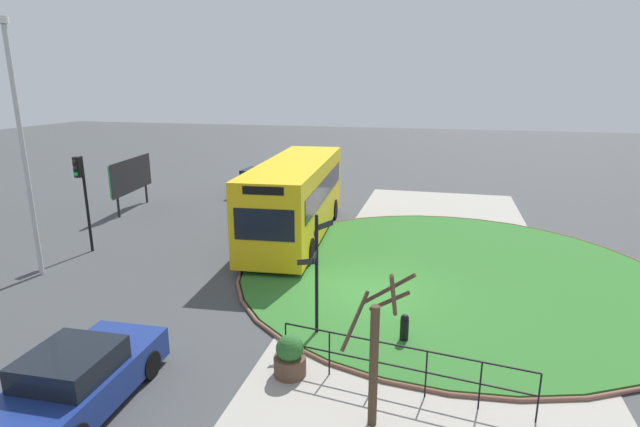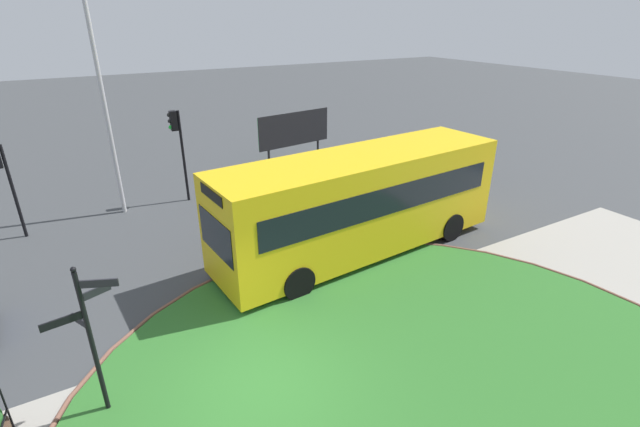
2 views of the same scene
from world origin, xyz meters
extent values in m
plane|color=#3D3F42|center=(0.00, 0.00, 0.00)|extent=(120.00, 120.00, 0.00)
cube|color=#9E998E|center=(0.00, -1.96, 0.01)|extent=(32.00, 8.08, 0.02)
cylinder|color=#2D6B28|center=(2.60, -2.40, 0.05)|extent=(14.66, 14.66, 0.10)
torus|color=brown|center=(2.60, -2.40, 0.06)|extent=(14.97, 14.97, 0.11)
cylinder|color=black|center=(-2.91, 1.03, 1.62)|extent=(0.09, 0.09, 3.25)
sphere|color=black|center=(-2.91, 1.03, 3.30)|extent=(0.10, 0.10, 0.10)
cube|color=black|center=(-2.57, 0.89, 2.99)|extent=(0.61, 0.29, 0.15)
cube|color=black|center=(-2.63, 1.14, 2.70)|extent=(0.48, 0.21, 0.15)
cube|color=black|center=(-3.29, 0.98, 2.38)|extent=(0.67, 0.13, 0.15)
cube|color=black|center=(-3.03, 1.28, 2.11)|extent=(0.23, 0.43, 0.15)
cylinder|color=black|center=(-2.76, -1.26, 0.33)|extent=(0.23, 0.23, 0.66)
sphere|color=black|center=(-2.76, -1.26, 0.70)|extent=(0.21, 0.21, 0.21)
cube|color=black|center=(-4.91, -1.35, 1.11)|extent=(0.80, 5.45, 0.03)
cube|color=black|center=(-4.91, -1.35, 0.61)|extent=(0.80, 5.45, 0.03)
cylinder|color=black|center=(-4.53, 1.37, 0.55)|extent=(0.04, 0.04, 1.11)
cylinder|color=black|center=(-4.68, 0.28, 0.55)|extent=(0.04, 0.04, 1.11)
cylinder|color=black|center=(-4.83, -0.80, 0.55)|extent=(0.04, 0.04, 1.11)
cylinder|color=black|center=(-4.99, -1.89, 0.55)|extent=(0.04, 0.04, 1.11)
cylinder|color=black|center=(-5.14, -2.98, 0.55)|extent=(0.04, 0.04, 1.11)
cylinder|color=black|center=(-5.29, -4.07, 0.55)|extent=(0.04, 0.04, 1.11)
cube|color=yellow|center=(5.28, 4.06, 1.81)|extent=(10.04, 3.28, 3.08)
cube|color=black|center=(5.38, 2.78, 2.24)|extent=(8.67, 0.68, 0.88)
cube|color=black|center=(5.19, 5.33, 2.24)|extent=(8.67, 0.68, 0.88)
cube|color=black|center=(0.35, 3.68, 1.97)|extent=(0.18, 2.08, 1.10)
cube|color=black|center=(0.35, 3.68, 3.13)|extent=(0.13, 1.39, 0.28)
cylinder|color=black|center=(2.22, 2.65, 0.50)|extent=(1.02, 0.37, 1.00)
cylinder|color=black|center=(2.04, 4.98, 0.50)|extent=(1.02, 0.37, 1.00)
cylinder|color=black|center=(8.52, 3.13, 0.50)|extent=(1.02, 0.37, 1.00)
cylinder|color=black|center=(8.34, 5.46, 0.50)|extent=(1.02, 0.37, 1.00)
cube|color=navy|center=(-7.04, 5.03, 0.52)|extent=(4.17, 1.96, 0.69)
cube|color=black|center=(-7.21, 5.03, 1.12)|extent=(1.79, 1.65, 0.51)
cube|color=#EAEACC|center=(-5.00, 5.65, 0.56)|extent=(0.03, 0.20, 0.12)
cube|color=#EAEACC|center=(-4.96, 4.56, 0.56)|extent=(0.03, 0.20, 0.12)
cylinder|color=black|center=(-5.80, 5.90, 0.32)|extent=(0.65, 0.24, 0.64)
cylinder|color=black|center=(-5.74, 4.25, 0.32)|extent=(0.65, 0.24, 0.64)
cube|color=#474C51|center=(13.41, 9.07, 0.53)|extent=(4.13, 1.83, 0.71)
cube|color=black|center=(13.57, 9.07, 1.16)|extent=(1.82, 1.55, 0.56)
cube|color=#EAEACC|center=(11.35, 8.63, 0.56)|extent=(0.03, 0.20, 0.12)
cube|color=#EAEACC|center=(11.38, 9.65, 0.56)|extent=(0.03, 0.20, 0.12)
cylinder|color=black|center=(12.12, 8.34, 0.32)|extent=(0.65, 0.24, 0.64)
cylinder|color=black|center=(12.17, 9.88, 0.32)|extent=(0.65, 0.24, 0.64)
cylinder|color=black|center=(14.65, 8.26, 0.32)|extent=(0.65, 0.24, 0.64)
cylinder|color=black|center=(14.70, 9.80, 0.32)|extent=(0.65, 0.24, 0.64)
cylinder|color=black|center=(1.54, 11.49, 1.91)|extent=(0.11, 0.11, 3.82)
cube|color=black|center=(1.33, 11.49, 3.43)|extent=(0.27, 0.27, 0.78)
sphere|color=black|center=(1.18, 11.50, 3.68)|extent=(0.16, 0.16, 0.16)
sphere|color=black|center=(1.18, 11.50, 3.43)|extent=(0.16, 0.16, 0.16)
sphere|color=green|center=(1.18, 11.50, 3.19)|extent=(0.16, 0.16, 0.16)
cylinder|color=#B7B7BC|center=(-1.04, 11.54, 4.15)|extent=(0.16, 0.16, 8.30)
cylinder|color=silver|center=(-1.04, 11.54, 8.42)|extent=(0.32, 0.32, 0.22)
cylinder|color=black|center=(6.29, 13.63, 0.93)|extent=(0.12, 0.12, 1.86)
cylinder|color=black|center=(9.43, 14.08, 0.93)|extent=(0.12, 0.12, 1.86)
cube|color=green|center=(7.86, 13.86, 1.86)|extent=(4.20, 0.72, 1.63)
cube|color=black|center=(7.87, 13.79, 1.86)|extent=(4.29, 0.64, 1.73)
cylinder|color=brown|center=(-4.88, 1.17, 0.24)|extent=(0.75, 0.75, 0.48)
sphere|color=#286028|center=(-4.88, 1.17, 0.69)|extent=(0.64, 0.64, 0.64)
cylinder|color=#423323|center=(-6.13, -0.92, 1.28)|extent=(0.18, 0.18, 2.55)
cylinder|color=#423323|center=(-6.15, -1.24, 2.81)|extent=(0.72, 0.12, 1.07)
cylinder|color=#423323|center=(-5.76, -1.12, 2.51)|extent=(0.51, 0.83, 0.68)
cylinder|color=#423323|center=(-5.96, -0.51, 2.12)|extent=(0.89, 0.44, 0.95)
cylinder|color=#423323|center=(-5.62, -1.08, 2.69)|extent=(0.42, 1.09, 0.89)
camera|label=1|loc=(-14.53, -1.96, 6.56)|focal=27.82mm
camera|label=2|loc=(-2.59, -6.89, 7.32)|focal=25.32mm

